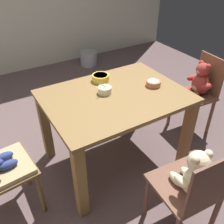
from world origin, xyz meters
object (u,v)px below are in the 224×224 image
Objects in this scene: teddy_chair_near_right at (199,86)px; porridge_bowl_terracotta_near_right at (153,83)px; metal_pail at (89,58)px; porridge_bowl_yellow_far_center at (101,78)px; porridge_bowl_cream_center at (105,90)px; dining_table at (115,109)px; teddy_chair_near_front at (193,181)px.

porridge_bowl_terracotta_near_right is (-0.65, -0.02, 0.22)m from teddy_chair_near_right.
metal_pail is at bearing 78.82° from porridge_bowl_terracotta_near_right.
porridge_bowl_yellow_far_center is 1.28× the size of porridge_bowl_cream_center.
porridge_bowl_cream_center is 0.44m from porridge_bowl_terracotta_near_right.
porridge_bowl_cream_center is (-0.06, 0.07, 0.17)m from dining_table.
porridge_bowl_cream_center is at bearing 130.76° from dining_table.
teddy_chair_near_right is 1.07m from porridge_bowl_yellow_far_center.
dining_table is at bearing -93.87° from porridge_bowl_yellow_far_center.
porridge_bowl_yellow_far_center reaches higher than metal_pail.
porridge_bowl_yellow_far_center reaches higher than dining_table.
teddy_chair_near_right is at bearing -4.73° from porridge_bowl_cream_center.
teddy_chair_near_front is at bearing -87.36° from dining_table.
dining_table is 8.96× the size of porridge_bowl_terracotta_near_right.
teddy_chair_near_right is at bearing -16.80° from porridge_bowl_yellow_far_center.
metal_pail is at bearing -9.78° from teddy_chair_near_front.
porridge_bowl_yellow_far_center is at bearing 86.13° from dining_table.
porridge_bowl_terracotta_near_right is (0.33, 0.84, 0.23)m from teddy_chair_near_front.
porridge_bowl_cream_center reaches higher than teddy_chair_near_right.
teddy_chair_near_right reaches higher than metal_pail.
porridge_bowl_cream_center is 2.34m from metal_pail.
porridge_bowl_yellow_far_center is (0.02, 0.28, 0.17)m from dining_table.
teddy_chair_near_front is 5.34× the size of porridge_bowl_yellow_far_center.
porridge_bowl_terracotta_near_right is 2.32m from metal_pail.
teddy_chair_near_front is (0.04, -0.88, -0.07)m from dining_table.
teddy_chair_near_right is 2.86× the size of metal_pail.
porridge_bowl_cream_center is at bearing 10.39° from teddy_chair_near_front.
porridge_bowl_cream_center is (-1.08, 0.09, 0.23)m from teddy_chair_near_right.
porridge_bowl_cream_center is 0.94× the size of porridge_bowl_terracotta_near_right.
porridge_bowl_cream_center is (-0.08, -0.21, -0.00)m from porridge_bowl_yellow_far_center.
porridge_bowl_terracotta_near_right is (0.35, -0.32, -0.01)m from porridge_bowl_yellow_far_center.
teddy_chair_near_front reaches higher than dining_table.
porridge_bowl_yellow_far_center is (-1.00, 0.30, 0.23)m from teddy_chair_near_right.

